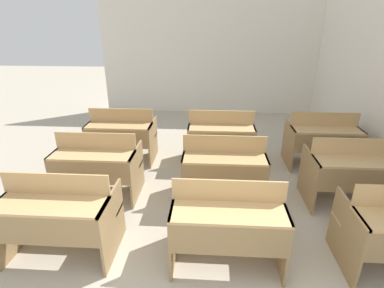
# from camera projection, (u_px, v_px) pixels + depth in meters

# --- Properties ---
(wall_back) EXTENTS (5.72, 0.06, 3.11)m
(wall_back) POSITION_uv_depth(u_px,v_px,m) (210.00, 55.00, 7.88)
(wall_back) COLOR white
(wall_back) RESTS_ON ground_plane
(bench_front_left) EXTENTS (1.14, 0.75, 0.97)m
(bench_front_left) POSITION_uv_depth(u_px,v_px,m) (59.00, 215.00, 3.20)
(bench_front_left) COLOR #96784E
(bench_front_left) RESTS_ON ground_plane
(bench_front_center) EXTENTS (1.14, 0.75, 0.97)m
(bench_front_center) POSITION_uv_depth(u_px,v_px,m) (227.00, 223.00, 3.08)
(bench_front_center) COLOR #94754B
(bench_front_center) RESTS_ON ground_plane
(bench_second_left) EXTENTS (1.14, 0.75, 0.97)m
(bench_second_left) POSITION_uv_depth(u_px,v_px,m) (97.00, 165.00, 4.29)
(bench_second_left) COLOR #997A50
(bench_second_left) RESTS_ON ground_plane
(bench_second_center) EXTENTS (1.14, 0.75, 0.97)m
(bench_second_center) POSITION_uv_depth(u_px,v_px,m) (224.00, 168.00, 4.19)
(bench_second_center) COLOR olive
(bench_second_center) RESTS_ON ground_plane
(bench_second_right) EXTENTS (1.14, 0.75, 0.97)m
(bench_second_right) POSITION_uv_depth(u_px,v_px,m) (352.00, 172.00, 4.09)
(bench_second_right) COLOR #9A7B51
(bench_second_right) RESTS_ON ground_plane
(bench_third_left) EXTENTS (1.14, 0.75, 0.97)m
(bench_third_left) POSITION_uv_depth(u_px,v_px,m) (122.00, 135.00, 5.40)
(bench_third_left) COLOR #93754B
(bench_third_left) RESTS_ON ground_plane
(bench_third_center) EXTENTS (1.14, 0.75, 0.97)m
(bench_third_center) POSITION_uv_depth(u_px,v_px,m) (221.00, 137.00, 5.29)
(bench_third_center) COLOR #987A50
(bench_third_center) RESTS_ON ground_plane
(bench_third_right) EXTENTS (1.14, 0.75, 0.97)m
(bench_third_right) POSITION_uv_depth(u_px,v_px,m) (322.00, 139.00, 5.19)
(bench_third_right) COLOR #97784E
(bench_third_right) RESTS_ON ground_plane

